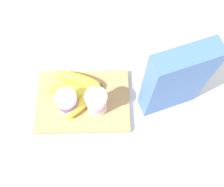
% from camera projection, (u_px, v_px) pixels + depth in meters
% --- Properties ---
extents(ground_plane, '(2.40, 2.40, 0.00)m').
position_uv_depth(ground_plane, '(83.00, 102.00, 0.84)').
color(ground_plane, silver).
extents(cutting_board, '(0.31, 0.22, 0.02)m').
position_uv_depth(cutting_board, '(83.00, 101.00, 0.84)').
color(cutting_board, tan).
rests_on(cutting_board, ground_plane).
extents(cereal_box, '(0.19, 0.11, 0.29)m').
position_uv_depth(cereal_box, '(175.00, 80.00, 0.71)').
color(cereal_box, '#4770B7').
rests_on(cereal_box, ground_plane).
extents(yogurt_cup_front, '(0.07, 0.07, 0.10)m').
position_uv_depth(yogurt_cup_front, '(97.00, 102.00, 0.77)').
color(yogurt_cup_front, white).
rests_on(yogurt_cup_front, cutting_board).
extents(yogurt_cup_back, '(0.07, 0.07, 0.08)m').
position_uv_depth(yogurt_cup_back, '(68.00, 102.00, 0.78)').
color(yogurt_cup_back, white).
rests_on(yogurt_cup_back, cutting_board).
extents(banana_bunch, '(0.20, 0.20, 0.04)m').
position_uv_depth(banana_bunch, '(78.00, 90.00, 0.82)').
color(banana_bunch, yellow).
rests_on(banana_bunch, cutting_board).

